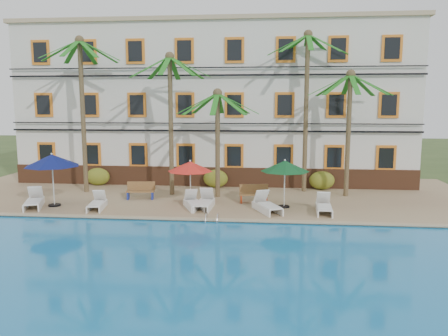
# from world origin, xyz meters

# --- Properties ---
(ground) EXTENTS (100.00, 100.00, 0.00)m
(ground) POSITION_xyz_m (0.00, 0.00, 0.00)
(ground) COLOR #384C23
(ground) RESTS_ON ground
(pool_deck) EXTENTS (30.00, 12.00, 0.25)m
(pool_deck) POSITION_xyz_m (0.00, 5.00, 0.12)
(pool_deck) COLOR tan
(pool_deck) RESTS_ON ground
(swimming_pool) EXTENTS (26.00, 12.00, 0.20)m
(swimming_pool) POSITION_xyz_m (0.00, -7.00, 0.10)
(swimming_pool) COLOR #1876B7
(swimming_pool) RESTS_ON ground
(pool_coping) EXTENTS (30.00, 0.35, 0.06)m
(pool_coping) POSITION_xyz_m (0.00, -0.90, 0.28)
(pool_coping) COLOR tan
(pool_coping) RESTS_ON pool_deck
(hotel_building) EXTENTS (25.40, 6.44, 10.22)m
(hotel_building) POSITION_xyz_m (0.00, 9.98, 5.37)
(hotel_building) COLOR silver
(hotel_building) RESTS_ON pool_deck
(palm_a) EXTENTS (4.49, 4.49, 8.82)m
(palm_a) POSITION_xyz_m (-6.94, 4.58, 5.87)
(palm_a) COLOR brown
(palm_a) RESTS_ON pool_deck
(palm_b) EXTENTS (4.49, 4.49, 7.86)m
(palm_b) POSITION_xyz_m (-1.81, 4.33, 5.32)
(palm_b) COLOR brown
(palm_b) RESTS_ON pool_deck
(palm_c) EXTENTS (4.49, 4.49, 5.89)m
(palm_c) POSITION_xyz_m (0.82, 4.00, 4.16)
(palm_c) COLOR brown
(palm_c) RESTS_ON pool_deck
(palm_d) EXTENTS (4.49, 4.49, 9.15)m
(palm_d) POSITION_xyz_m (5.68, 6.00, 6.05)
(palm_d) COLOR brown
(palm_d) RESTS_ON pool_deck
(palm_e) EXTENTS (4.49, 4.49, 6.89)m
(palm_e) POSITION_xyz_m (7.89, 4.89, 4.75)
(palm_e) COLOR brown
(palm_e) RESTS_ON pool_deck
(shrub_left) EXTENTS (1.50, 0.90, 1.10)m
(shrub_left) POSITION_xyz_m (-7.04, 6.60, 0.80)
(shrub_left) COLOR #2D601B
(shrub_left) RESTS_ON pool_deck
(shrub_mid) EXTENTS (1.50, 0.90, 1.10)m
(shrub_mid) POSITION_xyz_m (0.40, 6.60, 0.80)
(shrub_mid) COLOR #2D601B
(shrub_mid) RESTS_ON pool_deck
(shrub_right) EXTENTS (1.50, 0.90, 1.10)m
(shrub_right) POSITION_xyz_m (6.77, 6.60, 0.80)
(shrub_right) COLOR #2D601B
(shrub_right) RESTS_ON pool_deck
(umbrella_blue) EXTENTS (2.68, 2.68, 2.68)m
(umbrella_blue) POSITION_xyz_m (-7.08, 0.99, 2.54)
(umbrella_blue) COLOR black
(umbrella_blue) RESTS_ON pool_deck
(umbrella_red) EXTENTS (2.29, 2.29, 2.29)m
(umbrella_red) POSITION_xyz_m (-0.33, 1.95, 2.20)
(umbrella_red) COLOR black
(umbrella_red) RESTS_ON pool_deck
(umbrella_green) EXTENTS (2.40, 2.40, 2.41)m
(umbrella_green) POSITION_xyz_m (4.38, 1.85, 2.30)
(umbrella_green) COLOR black
(umbrella_green) RESTS_ON pool_deck
(lounger_a) EXTENTS (1.43, 2.19, 0.98)m
(lounger_a) POSITION_xyz_m (-7.94, 0.61, 0.57)
(lounger_a) COLOR white
(lounger_a) RESTS_ON pool_deck
(lounger_b) EXTENTS (0.93, 1.89, 0.85)m
(lounger_b) POSITION_xyz_m (-4.71, 0.62, 0.53)
(lounger_b) COLOR white
(lounger_b) RESTS_ON pool_deck
(lounger_c) EXTENTS (1.35, 1.99, 0.89)m
(lounger_c) POSITION_xyz_m (-0.04, 1.17, 0.54)
(lounger_c) COLOR white
(lounger_c) RESTS_ON pool_deck
(lounger_d) EXTENTS (0.80, 2.04, 0.95)m
(lounger_d) POSITION_xyz_m (0.50, 1.19, 0.56)
(lounger_d) COLOR white
(lounger_d) RESTS_ON pool_deck
(lounger_e) EXTENTS (1.52, 2.17, 0.97)m
(lounger_e) POSITION_xyz_m (3.52, 0.87, 0.56)
(lounger_e) COLOR white
(lounger_e) RESTS_ON pool_deck
(lounger_f) EXTENTS (0.80, 1.98, 0.92)m
(lounger_f) POSITION_xyz_m (6.20, 0.92, 0.55)
(lounger_f) COLOR white
(lounger_f) RESTS_ON pool_deck
(bench_left) EXTENTS (1.55, 0.66, 0.93)m
(bench_left) POSITION_xyz_m (-3.24, 3.00, 0.72)
(bench_left) COLOR olive
(bench_left) RESTS_ON pool_deck
(bench_right) EXTENTS (1.55, 0.67, 0.93)m
(bench_right) POSITION_xyz_m (2.83, 2.82, 0.72)
(bench_right) COLOR olive
(bench_right) RESTS_ON pool_deck
(pool_ladder) EXTENTS (0.54, 0.74, 0.74)m
(pool_ladder) POSITION_xyz_m (1.15, -1.00, 0.25)
(pool_ladder) COLOR silver
(pool_ladder) RESTS_ON ground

